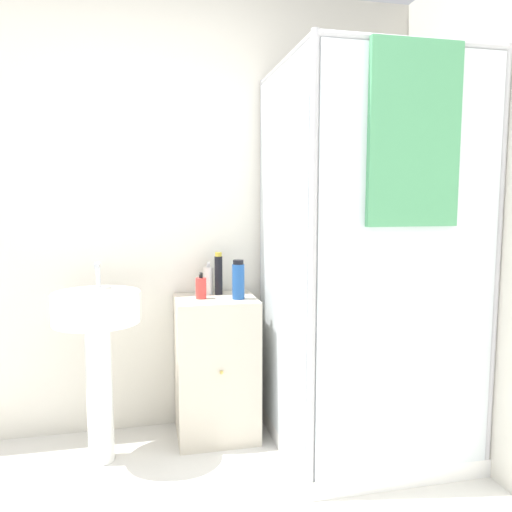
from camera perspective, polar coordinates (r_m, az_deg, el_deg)
The scene contains 8 objects.
wall_back at distance 2.92m, azimuth -14.15°, elevation 4.73°, with size 6.40×0.06×2.50m, color silver.
shower_enclosure at distance 2.68m, azimuth 11.71°, elevation -10.33°, with size 0.93×0.96×2.01m.
vanity_cabinet at distance 2.87m, azimuth -4.59°, elevation -12.53°, with size 0.44×0.41×0.79m.
sink at distance 2.63m, azimuth -17.67°, elevation -8.43°, with size 0.43×0.43×1.00m.
soap_dispenser at distance 2.73m, azimuth -6.31°, elevation -3.64°, with size 0.06×0.06×0.15m.
shampoo_bottle_tall_black at distance 2.83m, azimuth -4.30°, elevation -2.07°, with size 0.04×0.04×0.24m.
shampoo_bottle_blue at distance 2.70m, azimuth -2.04°, elevation -2.77°, with size 0.07×0.07×0.21m.
lotion_bottle_white at distance 2.86m, azimuth -5.47°, elevation -2.77°, with size 0.05×0.06×0.19m.
Camera 1 is at (0.07, -1.22, 1.33)m, focal length 35.00 mm.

